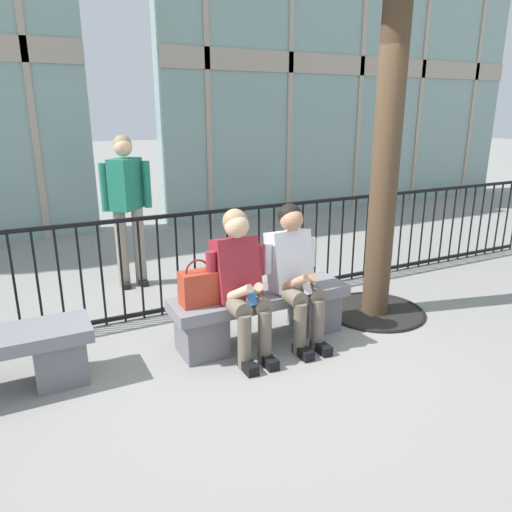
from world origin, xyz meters
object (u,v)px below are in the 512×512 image
object	(u,v)px
handbag_on_bench	(198,287)
seated_person_with_phone	(241,279)
seated_person_companion	(295,270)
bystander_at_railing	(127,200)
stone_bench	(261,311)

from	to	relation	value
handbag_on_bench	seated_person_with_phone	bearing A→B (deg)	-20.02
seated_person_with_phone	seated_person_companion	world-z (taller)	same
seated_person_companion	bystander_at_railing	size ratio (longest dim) A/B	0.71
stone_bench	seated_person_with_phone	bearing A→B (deg)	-153.16
stone_bench	seated_person_with_phone	size ratio (longest dim) A/B	1.32
seated_person_with_phone	handbag_on_bench	world-z (taller)	seated_person_with_phone
stone_bench	handbag_on_bench	bearing A→B (deg)	-179.01
handbag_on_bench	stone_bench	bearing A→B (deg)	0.99
handbag_on_bench	bystander_at_railing	xyz separation A→B (m)	(-0.11, 1.94, 0.41)
seated_person_with_phone	seated_person_companion	xyz separation A→B (m)	(0.51, 0.00, 0.00)
stone_bench	seated_person_companion	world-z (taller)	seated_person_companion
stone_bench	seated_person_companion	xyz separation A→B (m)	(0.25, -0.13, 0.38)
seated_person_with_phone	bystander_at_railing	distance (m)	2.13
bystander_at_railing	stone_bench	bearing A→B (deg)	-70.45
seated_person_with_phone	handbag_on_bench	bearing A→B (deg)	159.98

